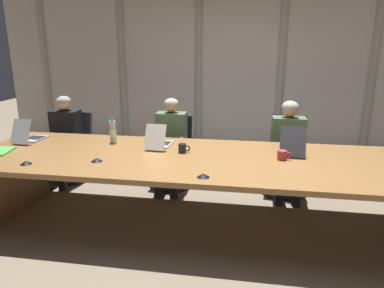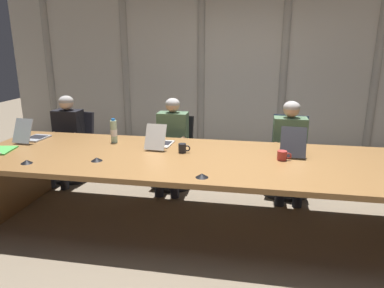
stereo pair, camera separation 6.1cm
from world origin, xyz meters
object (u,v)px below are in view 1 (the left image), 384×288
conference_mic_middle (203,175)px  person_center (288,144)px  person_left_mid (170,140)px  water_bottle_primary (113,132)px  conference_mic_left_side (26,163)px  conference_mic_right_side (97,160)px  laptop_left_end (30,136)px  office_chair_left_end (72,154)px  person_left_end (63,135)px  coffee_mug_far (282,155)px  laptop_center (292,147)px  office_chair_center (285,164)px  laptop_left_mid (159,142)px  coffee_mug_near (183,148)px  office_chair_left_mid (172,160)px

conference_mic_middle → person_center: bearing=60.0°
person_left_mid → conference_mic_middle: person_left_mid is taller
person_left_mid → water_bottle_primary: 0.79m
conference_mic_left_side → conference_mic_right_side: same height
laptop_left_end → person_left_mid: person_left_mid is taller
office_chair_left_end → person_center: bearing=95.8°
person_left_end → coffee_mug_far: 2.90m
laptop_left_end → conference_mic_right_side: size_ratio=3.96×
laptop_left_end → conference_mic_right_side: laptop_left_end is taller
laptop_left_end → laptop_center: (2.94, 0.05, 0.00)m
laptop_center → conference_mic_left_side: 2.62m
office_chair_center → water_bottle_primary: bearing=-61.2°
laptop_left_mid → coffee_mug_near: size_ratio=3.46×
office_chair_left_mid → office_chair_center: bearing=97.2°
laptop_left_end → laptop_left_mid: size_ratio=1.01×
conference_mic_right_side → laptop_left_mid: bearing=51.5°
laptop_left_end → conference_mic_middle: bearing=-107.5°
laptop_left_mid → person_center: size_ratio=0.37×
coffee_mug_far → person_center: bearing=80.4°
person_left_end → conference_mic_middle: size_ratio=10.57×
laptop_left_end → office_chair_center: size_ratio=0.46×
person_center → conference_mic_right_side: size_ratio=10.65×
laptop_center → conference_mic_right_side: (-1.87, -0.62, -0.04)m
office_chair_left_mid → water_bottle_primary: (-0.53, -0.69, 0.53)m
laptop_left_end → office_chair_left_mid: 1.75m
office_chair_left_end → person_left_mid: size_ratio=0.78×
laptop_left_end → laptop_left_mid: 1.53m
laptop_center → person_center: (0.03, 0.58, -0.13)m
office_chair_left_mid → conference_mic_right_side: (-0.43, -1.36, 0.42)m
office_chair_left_end → conference_mic_right_side: size_ratio=8.25×
coffee_mug_far → laptop_center: bearing=66.9°
person_left_mid → conference_mic_middle: size_ratio=10.62×
person_center → laptop_left_end: bearing=-78.6°
person_left_mid → coffee_mug_near: size_ratio=9.33×
office_chair_left_end → coffee_mug_far: 2.97m
person_left_end → conference_mic_right_side: person_left_end is taller
laptop_left_mid → office_chair_left_end: size_ratio=0.48×
laptop_left_end → person_center: 3.04m
person_left_mid → water_bottle_primary: size_ratio=4.23×
laptop_left_mid → laptop_center: 1.41m
laptop_left_end → person_center: (2.97, 0.63, -0.13)m
conference_mic_middle → conference_mic_right_side: (-1.06, 0.25, 0.00)m
office_chair_left_end → conference_mic_middle: size_ratio=8.25×
laptop_center → office_chair_left_end: laptop_center is taller
office_chair_center → coffee_mug_far: 1.11m
office_chair_center → coffee_mug_near: office_chair_center is taller
person_left_end → water_bottle_primary: bearing=61.5°
person_center → water_bottle_primary: bearing=-75.4°
coffee_mug_near → conference_mic_middle: bearing=-65.5°
office_chair_left_mid → water_bottle_primary: size_ratio=3.27×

